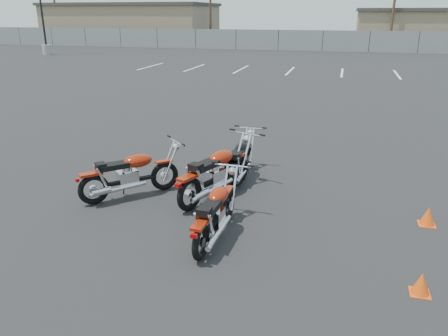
% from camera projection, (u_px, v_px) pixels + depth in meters
% --- Properties ---
extents(ground, '(120.00, 120.00, 0.00)m').
position_uv_depth(ground, '(204.00, 214.00, 7.54)').
color(ground, black).
rests_on(ground, ground).
extents(motorcycle_front_red, '(1.68, 1.69, 0.98)m').
position_uv_depth(motorcycle_front_red, '(130.00, 175.00, 8.08)').
color(motorcycle_front_red, black).
rests_on(motorcycle_front_red, ground).
extents(motorcycle_second_black, '(0.73, 1.88, 0.92)m').
position_uv_depth(motorcycle_second_black, '(240.00, 160.00, 8.94)').
color(motorcycle_second_black, black).
rests_on(motorcycle_second_black, ground).
extents(motorcycle_third_red, '(1.21, 2.12, 1.06)m').
position_uv_depth(motorcycle_third_red, '(216.00, 173.00, 8.05)').
color(motorcycle_third_red, black).
rests_on(motorcycle_third_red, ground).
extents(motorcycle_rear_red, '(0.73, 1.89, 0.92)m').
position_uv_depth(motorcycle_rear_red, '(216.00, 213.00, 6.59)').
color(motorcycle_rear_red, black).
rests_on(motorcycle_rear_red, ground).
extents(training_cone_near, '(0.26, 0.26, 0.31)m').
position_uv_depth(training_cone_near, '(428.00, 216.00, 7.10)').
color(training_cone_near, '#FF520D').
rests_on(training_cone_near, ground).
extents(training_cone_far, '(0.24, 0.24, 0.29)m').
position_uv_depth(training_cone_far, '(421.00, 283.00, 5.35)').
color(training_cone_far, '#FF520D').
rests_on(training_cone_far, ground).
extents(light_pole_west, '(0.80, 0.70, 10.40)m').
position_uv_depth(light_pole_west, '(43.00, 20.00, 34.98)').
color(light_pole_west, gray).
rests_on(light_pole_west, ground).
extents(chainlink_fence, '(80.06, 0.06, 1.80)m').
position_uv_depth(chainlink_fence, '(323.00, 41.00, 39.04)').
color(chainlink_fence, slate).
rests_on(chainlink_fence, ground).
extents(tan_building_west, '(18.40, 10.40, 4.30)m').
position_uv_depth(tan_building_west, '(133.00, 23.00, 50.42)').
color(tan_building_west, '#8B775A').
rests_on(tan_building_west, ground).
extents(tan_building_east, '(14.40, 9.40, 3.70)m').
position_uv_depth(tan_building_east, '(429.00, 27.00, 44.42)').
color(tan_building_east, '#8B775A').
rests_on(tan_building_east, ground).
extents(parking_line_stripes, '(15.12, 4.00, 0.01)m').
position_uv_depth(parking_line_stripes, '(265.00, 70.00, 26.33)').
color(parking_line_stripes, silver).
rests_on(parking_line_stripes, ground).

